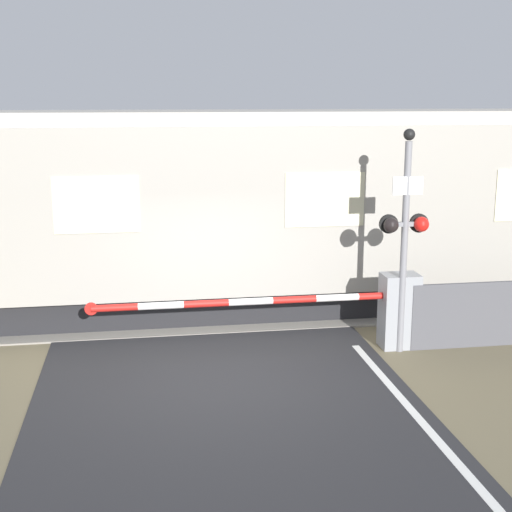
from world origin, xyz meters
The scene contains 6 objects.
ground_plane centered at (0.00, 0.00, 0.00)m, with size 80.00×80.00×0.00m, color #6B6047.
track_bed centered at (0.00, 3.57, 0.02)m, with size 36.00×3.20×0.13m.
train centered at (2.11, 3.57, 1.95)m, with size 14.17×2.82×3.81m.
crossing_barrier centered at (2.69, 0.91, 0.67)m, with size 5.34×0.44×1.24m.
signal_post centered at (3.03, 0.69, 2.03)m, with size 0.80×0.26×3.59m.
roadside_fence centered at (4.88, 0.71, 0.55)m, with size 3.33×0.06×1.10m.
Camera 1 is at (-1.04, -9.80, 4.07)m, focal length 50.00 mm.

